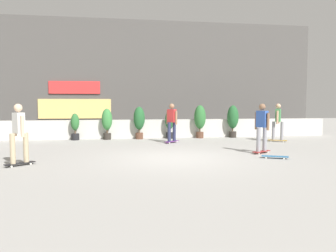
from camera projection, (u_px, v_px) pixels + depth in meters
ground_plane at (175, 158)px, 10.02m from camera, size 48.00×48.00×0.00m
planter_wall at (154, 129)px, 15.90m from camera, size 18.00×0.40×0.90m
building_backdrop at (147, 78)px, 19.64m from camera, size 20.00×2.08×6.50m
potted_plant_0 at (75, 126)px, 14.87m from camera, size 0.39×0.39×1.24m
potted_plant_1 at (107, 122)px, 15.08m from camera, size 0.49×0.49×1.46m
potted_plant_2 at (139, 120)px, 15.31m from camera, size 0.54×0.54×1.55m
potted_plant_3 at (170, 123)px, 15.54m from camera, size 0.44×0.44×1.36m
potted_plant_4 at (200, 119)px, 15.75m from camera, size 0.57×0.57×1.62m
potted_plant_5 at (233, 119)px, 16.01m from camera, size 0.56×0.56×1.61m
skater_by_wall_right at (262, 126)px, 10.91m from camera, size 0.79×0.58×1.70m
skater_far_right at (172, 121)px, 13.79m from camera, size 0.72×0.69×1.70m
skater_by_wall_left at (278, 121)px, 14.23m from camera, size 0.78×0.61×1.70m
skater_mid_plaza at (19, 132)px, 8.73m from camera, size 0.74×0.66×1.70m
skateboard_near_camera at (275, 156)px, 9.94m from camera, size 0.81×0.53×0.08m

